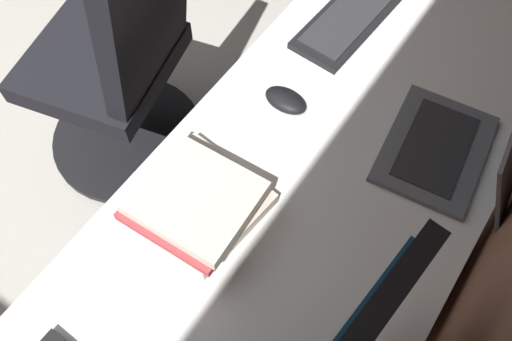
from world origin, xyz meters
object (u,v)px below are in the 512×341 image
object	(u,v)px
book_stack_near	(196,200)
mouse_main	(286,100)
laptop_leftmost	(466,149)
office_chair	(122,69)
drawer_pedestal	(318,244)
keyboard_spare	(357,10)

from	to	relation	value
book_stack_near	mouse_main	bearing A→B (deg)	179.88
laptop_leftmost	office_chair	size ratio (longest dim) A/B	0.32
laptop_leftmost	book_stack_near	size ratio (longest dim) A/B	1.22
drawer_pedestal	keyboard_spare	distance (m)	0.63
drawer_pedestal	book_stack_near	distance (m)	0.52
laptop_leftmost	book_stack_near	bearing A→B (deg)	-43.40
keyboard_spare	book_stack_near	xyz separation A→B (m)	(0.68, 0.01, 0.03)
keyboard_spare	book_stack_near	distance (m)	0.68
drawer_pedestal	book_stack_near	bearing A→B (deg)	-40.05
mouse_main	book_stack_near	size ratio (longest dim) A/B	0.40
drawer_pedestal	mouse_main	size ratio (longest dim) A/B	6.68
office_chair	mouse_main	bearing A→B (deg)	89.17
keyboard_spare	book_stack_near	world-z (taller)	book_stack_near
drawer_pedestal	mouse_main	bearing A→B (deg)	-116.83
office_chair	book_stack_near	bearing A→B (deg)	60.26
keyboard_spare	mouse_main	world-z (taller)	mouse_main
book_stack_near	drawer_pedestal	bearing A→B (deg)	139.95
laptop_leftmost	office_chair	bearing A→B (deg)	-85.41
mouse_main	book_stack_near	xyz separation A→B (m)	(0.33, -0.00, 0.02)
keyboard_spare	mouse_main	xyz separation A→B (m)	(0.35, 0.01, 0.01)
laptop_leftmost	office_chair	xyz separation A→B (m)	(0.08, -0.98, -0.32)
mouse_main	laptop_leftmost	bearing A→B (deg)	102.57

